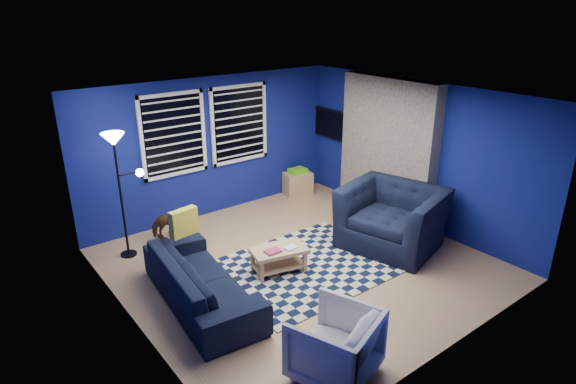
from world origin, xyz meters
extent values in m
plane|color=tan|center=(0.00, 0.00, 0.00)|extent=(5.00, 5.00, 0.00)
plane|color=white|center=(0.00, 0.00, 2.50)|extent=(5.00, 5.00, 0.00)
plane|color=navy|center=(0.00, 2.50, 1.25)|extent=(5.00, 0.00, 5.00)
plane|color=navy|center=(-2.50, 0.00, 1.25)|extent=(0.00, 5.00, 5.00)
plane|color=navy|center=(2.50, 0.00, 1.25)|extent=(0.00, 5.00, 5.00)
cube|color=gray|center=(2.37, 0.50, 1.25)|extent=(0.26, 2.00, 2.50)
cube|color=black|center=(2.23, 0.50, 0.35)|extent=(0.04, 0.70, 0.60)
cube|color=gray|center=(2.10, 0.50, 0.04)|extent=(0.50, 1.20, 0.08)
cube|color=black|center=(-0.75, 2.48, 1.60)|extent=(1.05, 0.02, 1.30)
cube|color=white|center=(-0.75, 2.47, 2.28)|extent=(1.17, 0.05, 0.06)
cube|color=white|center=(-0.75, 2.47, 0.92)|extent=(1.17, 0.05, 0.06)
cube|color=black|center=(0.55, 2.48, 1.60)|extent=(1.05, 0.02, 1.30)
cube|color=white|center=(0.55, 2.47, 2.28)|extent=(1.17, 0.05, 0.06)
cube|color=white|center=(0.55, 2.47, 0.92)|extent=(1.17, 0.05, 0.06)
cube|color=black|center=(2.45, 2.00, 1.40)|extent=(0.06, 1.00, 0.58)
cube|color=black|center=(2.42, 2.00, 1.40)|extent=(0.01, 0.92, 0.50)
cube|color=black|center=(0.01, -0.12, 0.01)|extent=(2.52, 2.02, 0.02)
imported|color=black|center=(-1.63, 0.02, 0.32)|extent=(2.30, 1.10, 0.65)
imported|color=black|center=(1.54, -0.41, 0.48)|extent=(1.78, 1.65, 0.97)
imported|color=gray|center=(-1.17, -2.00, 0.38)|extent=(1.04, 1.05, 0.75)
imported|color=#492617|center=(-1.21, 1.83, 0.33)|extent=(0.49, 0.68, 0.52)
cube|color=tan|center=(-0.38, 0.02, 0.35)|extent=(0.88, 0.63, 0.05)
cube|color=tan|center=(-0.38, 0.02, 0.11)|extent=(0.80, 0.55, 0.03)
cube|color=#9C2C4D|center=(-0.52, -0.02, 0.39)|extent=(0.25, 0.21, 0.03)
cube|color=silver|center=(-0.25, -0.08, 0.39)|extent=(0.21, 0.17, 0.03)
cube|color=tan|center=(-0.72, -0.15, 0.17)|extent=(0.06, 0.06, 0.32)
cube|color=tan|center=(-0.05, -0.15, 0.17)|extent=(0.06, 0.06, 0.32)
cube|color=tan|center=(-0.72, 0.20, 0.17)|extent=(0.06, 0.06, 0.32)
cube|color=tan|center=(-0.05, 0.20, 0.17)|extent=(0.06, 0.06, 0.32)
cube|color=tan|center=(1.76, 2.25, 0.23)|extent=(0.61, 0.47, 0.45)
cube|color=black|center=(1.76, 2.25, 0.23)|extent=(0.53, 0.42, 0.36)
cube|color=#67D318|center=(1.76, 2.25, 0.50)|extent=(0.39, 0.33, 0.09)
cylinder|color=black|center=(-1.94, 1.85, 0.02)|extent=(0.24, 0.24, 0.03)
cylinder|color=black|center=(-1.94, 1.85, 0.92)|extent=(0.04, 0.04, 1.82)
cone|color=white|center=(-1.94, 1.85, 1.86)|extent=(0.33, 0.33, 0.18)
sphere|color=white|center=(-1.63, 1.80, 1.31)|extent=(0.12, 0.12, 0.12)
cube|color=gold|center=(-1.48, 0.74, 0.84)|extent=(0.42, 0.18, 0.39)
camera|label=1|loc=(-4.02, -4.90, 3.66)|focal=30.00mm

